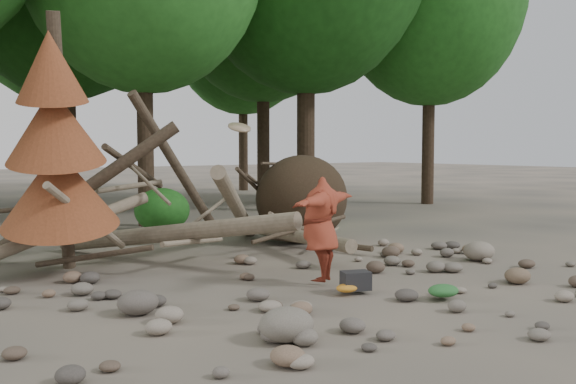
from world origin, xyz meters
TOP-DOWN VIEW (x-y plane):
  - ground at (0.00, 0.00)m, footprint 120.00×120.00m
  - deadfall_pile at (2.02, 4.24)m, footprint 8.55×5.24m
  - dead_conifer at (-3.12, 3.37)m, footprint 2.06×2.16m
  - bush_mid at (0.80, 7.80)m, footprint 1.40×1.40m
  - bush_right at (5.00, 7.00)m, footprint 2.00×2.00m
  - frisbee_thrower at (0.00, 0.46)m, footprint 2.98×1.37m
  - backpack at (0.08, -0.26)m, footprint 0.48×0.40m
  - cloth_green at (0.80, -1.29)m, footprint 0.47×0.39m
  - cloth_orange at (-0.10, -0.27)m, footprint 0.34×0.27m
  - boulder_front_left at (-2.11, -1.53)m, footprint 0.64×0.57m
  - boulder_front_right at (2.61, -1.26)m, footprint 0.43×0.39m
  - boulder_mid_right at (3.84, 0.39)m, footprint 0.62×0.55m
  - boulder_mid_left at (-2.98, 0.52)m, footprint 0.54×0.48m

SIDE VIEW (x-z plane):
  - ground at x=0.00m, z-range 0.00..0.00m
  - cloth_orange at x=-0.10m, z-range 0.00..0.12m
  - cloth_green at x=0.80m, z-range 0.00..0.17m
  - boulder_front_right at x=2.61m, z-range 0.00..0.26m
  - backpack at x=0.08m, z-range 0.00..0.27m
  - boulder_mid_left at x=-2.98m, z-range 0.00..0.32m
  - boulder_mid_right at x=3.84m, z-range 0.00..0.37m
  - boulder_front_left at x=-2.11m, z-range 0.00..0.38m
  - bush_mid at x=0.80m, z-range 0.00..1.12m
  - bush_right at x=5.00m, z-range 0.00..1.60m
  - frisbee_thrower at x=0.00m, z-range -0.32..2.10m
  - deadfall_pile at x=2.02m, z-range -0.70..2.60m
  - dead_conifer at x=-3.12m, z-range -0.06..4.29m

